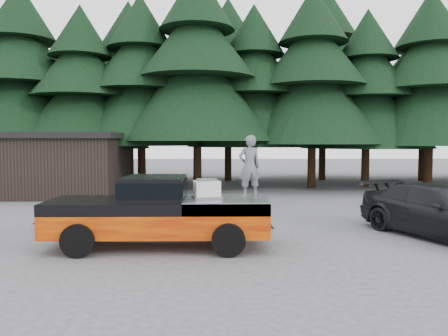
{
  "coord_description": "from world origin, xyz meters",
  "views": [
    {
      "loc": [
        0.1,
        -11.67,
        2.85
      ],
      "look_at": [
        0.32,
        0.0,
        2.14
      ],
      "focal_mm": 35.0,
      "sensor_mm": 36.0,
      "label": 1
    }
  ],
  "objects_px": {
    "parked_car": "(443,212)",
    "utility_building": "(47,163)",
    "air_compressor": "(207,190)",
    "man_on_bed": "(249,166)",
    "pickup_truck": "(159,223)"
  },
  "relations": [
    {
      "from": "parked_car",
      "to": "utility_building",
      "type": "distance_m",
      "value": 19.29
    },
    {
      "from": "air_compressor",
      "to": "parked_car",
      "type": "distance_m",
      "value": 7.08
    },
    {
      "from": "man_on_bed",
      "to": "utility_building",
      "type": "height_order",
      "value": "utility_building"
    },
    {
      "from": "pickup_truck",
      "to": "utility_building",
      "type": "xyz_separation_m",
      "value": [
        -7.56,
        12.03,
        1.0
      ]
    },
    {
      "from": "man_on_bed",
      "to": "parked_car",
      "type": "xyz_separation_m",
      "value": [
        5.8,
        0.81,
        -1.4
      ]
    },
    {
      "from": "air_compressor",
      "to": "utility_building",
      "type": "distance_m",
      "value": 14.96
    },
    {
      "from": "man_on_bed",
      "to": "utility_building",
      "type": "distance_m",
      "value": 15.51
    },
    {
      "from": "pickup_truck",
      "to": "man_on_bed",
      "type": "xyz_separation_m",
      "value": [
        2.46,
        0.21,
        1.51
      ]
    },
    {
      "from": "air_compressor",
      "to": "man_on_bed",
      "type": "xyz_separation_m",
      "value": [
        1.16,
        0.23,
        0.62
      ]
    },
    {
      "from": "man_on_bed",
      "to": "air_compressor",
      "type": "bearing_deg",
      "value": -1.98
    },
    {
      "from": "pickup_truck",
      "to": "utility_building",
      "type": "bearing_deg",
      "value": 122.16
    },
    {
      "from": "air_compressor",
      "to": "pickup_truck",
      "type": "bearing_deg",
      "value": 165.48
    },
    {
      "from": "parked_car",
      "to": "utility_building",
      "type": "xyz_separation_m",
      "value": [
        -15.82,
        11.01,
        0.89
      ]
    },
    {
      "from": "utility_building",
      "to": "air_compressor",
      "type": "bearing_deg",
      "value": -53.69
    },
    {
      "from": "air_compressor",
      "to": "utility_building",
      "type": "xyz_separation_m",
      "value": [
        -8.86,
        12.06,
        0.11
      ]
    }
  ]
}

